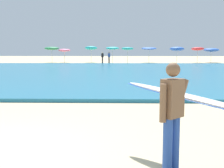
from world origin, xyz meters
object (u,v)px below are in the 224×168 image
at_px(beach_umbrella_1, 64,50).
at_px(beach_umbrella_8, 211,50).
at_px(beach_umbrella_3, 112,48).
at_px(beach_umbrella_6, 177,49).
at_px(surfer_with_board, 182,105).
at_px(beach_umbrella_4, 128,49).
at_px(beach_umbrella_5, 149,48).
at_px(beachgoer_near_row_left, 109,57).
at_px(beach_umbrella_0, 52,48).
at_px(beach_umbrella_2, 91,48).
at_px(beachgoer_near_row_mid, 102,57).
at_px(beach_umbrella_7, 198,49).

xyz_separation_m(beach_umbrella_1, beach_umbrella_8, (21.76, 0.76, 0.03)).
relative_size(beach_umbrella_3, beach_umbrella_6, 0.99).
distance_m(surfer_with_board, beach_umbrella_4, 37.04).
height_order(beach_umbrella_1, beach_umbrella_3, beach_umbrella_3).
bearing_deg(beach_umbrella_5, beach_umbrella_6, -27.40).
distance_m(beach_umbrella_6, beachgoer_near_row_left, 9.59).
bearing_deg(beach_umbrella_0, beach_umbrella_3, -8.36).
bearing_deg(beach_umbrella_3, beach_umbrella_6, -1.91).
distance_m(beach_umbrella_1, beach_umbrella_3, 7.32).
relative_size(beach_umbrella_4, beach_umbrella_6, 0.99).
height_order(beach_umbrella_0, beach_umbrella_2, beach_umbrella_2).
bearing_deg(beach_umbrella_4, beachgoer_near_row_mid, -174.37).
relative_size(surfer_with_board, beachgoer_near_row_left, 1.50).
bearing_deg(beach_umbrella_4, beach_umbrella_1, 171.94).
xyz_separation_m(surfer_with_board, beach_umbrella_7, (10.34, 38.30, 0.98)).
height_order(beach_umbrella_1, beach_umbrella_6, beach_umbrella_6).
bearing_deg(beach_umbrella_5, beach_umbrella_0, -178.76).
bearing_deg(beach_umbrella_7, beachgoer_near_row_mid, -173.28).
bearing_deg(beach_umbrella_6, beach_umbrella_8, 25.38).
xyz_separation_m(beach_umbrella_6, beachgoer_near_row_mid, (-10.44, 0.22, -1.16)).
bearing_deg(beach_umbrella_0, beachgoer_near_row_mid, -10.49).
distance_m(beach_umbrella_1, beachgoer_near_row_left, 6.90).
distance_m(surfer_with_board, beach_umbrella_1, 39.43).
relative_size(surfer_with_board, beach_umbrella_1, 1.17).
bearing_deg(beach_umbrella_4, surfer_with_board, -90.16).
xyz_separation_m(beachgoer_near_row_left, beachgoer_near_row_mid, (-0.93, -0.17, 0.00)).
height_order(surfer_with_board, beachgoer_near_row_mid, surfer_with_board).
xyz_separation_m(beach_umbrella_0, beachgoer_near_row_left, (8.46, -1.22, -1.24)).
xyz_separation_m(beach_umbrella_2, beach_umbrella_8, (17.80, 0.58, -0.30)).
bearing_deg(beach_umbrella_6, beach_umbrella_3, 178.09).
relative_size(beach_umbrella_5, beachgoer_near_row_left, 1.46).
relative_size(beach_umbrella_2, beach_umbrella_3, 1.07).
distance_m(beach_umbrella_4, beach_umbrella_7, 10.32).
bearing_deg(beach_umbrella_7, beach_umbrella_6, -151.19).
relative_size(beach_umbrella_3, beach_umbrella_7, 1.00).
bearing_deg(beach_umbrella_4, beach_umbrella_5, 23.09).
relative_size(beach_umbrella_1, beach_umbrella_8, 0.89).
bearing_deg(beach_umbrella_2, beach_umbrella_0, -175.43).
bearing_deg(beach_umbrella_6, beach_umbrella_1, 173.35).
xyz_separation_m(beach_umbrella_3, beach_umbrella_4, (2.14, 0.27, -0.05)).
distance_m(surfer_with_board, beach_umbrella_2, 38.90).
bearing_deg(beach_umbrella_4, beach_umbrella_3, -172.86).
bearing_deg(surfer_with_board, beach_umbrella_4, 89.84).
relative_size(beach_umbrella_1, beachgoer_near_row_left, 1.29).
distance_m(beach_umbrella_3, beachgoer_near_row_left, 1.35).
distance_m(surfer_with_board, beach_umbrella_3, 36.83).
xyz_separation_m(beach_umbrella_0, beach_umbrella_7, (21.32, 0.23, -0.06)).
height_order(surfer_with_board, beachgoer_near_row_left, surfer_with_board).
relative_size(beach_umbrella_2, beachgoer_near_row_left, 1.56).
xyz_separation_m(beach_umbrella_8, beachgoer_near_row_left, (-15.09, -2.26, -1.00)).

